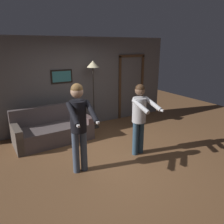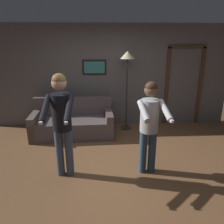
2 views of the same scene
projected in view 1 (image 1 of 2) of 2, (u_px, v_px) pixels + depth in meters
ground_plane at (112, 157)px, 4.80m from camera, size 12.00×12.00×0.00m
back_wall_assembly at (74, 84)px, 6.29m from camera, size 6.40×0.10×2.60m
couch at (53, 131)px, 5.57m from camera, size 1.93×0.92×0.87m
torchiere_lamp at (93, 72)px, 6.08m from camera, size 0.35×0.35×1.96m
person_standing_left at (79, 120)px, 3.98m from camera, size 0.45×0.69×1.73m
person_standing_right at (140, 114)px, 4.70m from camera, size 0.47×0.66×1.59m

